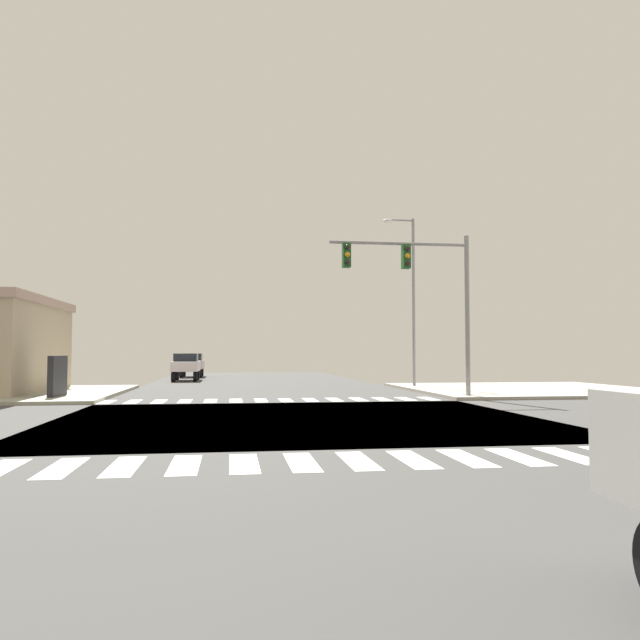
{
  "coord_description": "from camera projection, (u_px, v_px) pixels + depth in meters",
  "views": [
    {
      "loc": [
        -2.01,
        -18.37,
        1.9
      ],
      "look_at": [
        1.19,
        4.02,
        3.09
      ],
      "focal_mm": 35.48,
      "sensor_mm": 36.0,
      "label": 1
    }
  ],
  "objects": [
    {
      "name": "street_lamp",
      "position": [
        410.0,
        288.0,
        34.49
      ],
      "size": [
        1.78,
        0.32,
        9.29
      ],
      "color": "gray",
      "rests_on": "ground"
    },
    {
      "name": "crosswalk_far",
      "position": [
        273.0,
        400.0,
        25.52
      ],
      "size": [
        13.5,
        2.0,
        0.01
      ],
      "color": "white",
      "rests_on": "ground"
    },
    {
      "name": "crosswalk_near",
      "position": [
        330.0,
        461.0,
        11.09
      ],
      "size": [
        13.5,
        2.0,
        0.01
      ],
      "color": "white",
      "rests_on": "ground"
    },
    {
      "name": "ground",
      "position": [
        299.0,
        420.0,
        18.34
      ],
      "size": [
        90.0,
        90.0,
        0.05
      ],
      "color": "#3E3E3C"
    },
    {
      "name": "sedan_crossing_1",
      "position": [
        186.0,
        365.0,
        43.59
      ],
      "size": [
        1.8,
        4.3,
        1.88
      ],
      "rotation": [
        0.0,
        0.0,
        3.14
      ],
      "color": "black",
      "rests_on": "ground"
    },
    {
      "name": "traffic_signal_mast",
      "position": [
        416.0,
        278.0,
        26.36
      ],
      "size": [
        5.98,
        0.55,
        6.88
      ],
      "color": "gray",
      "rests_on": "ground"
    },
    {
      "name": "sedan_queued_2",
      "position": [
        192.0,
        363.0,
        50.45
      ],
      "size": [
        1.8,
        4.3,
        1.88
      ],
      "rotation": [
        0.0,
        0.0,
        3.14
      ],
      "color": "black",
      "rests_on": "ground"
    },
    {
      "name": "sidewalk_corner_ne",
      "position": [
        528.0,
        389.0,
        32.04
      ],
      "size": [
        12.0,
        12.0,
        0.14
      ],
      "color": "#A09B91",
      "rests_on": "ground"
    }
  ]
}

